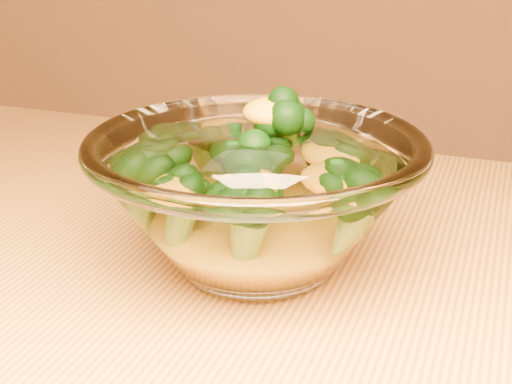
# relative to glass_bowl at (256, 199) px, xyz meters

# --- Properties ---
(glass_bowl) EXTENTS (0.21, 0.21, 0.09)m
(glass_bowl) POSITION_rel_glass_bowl_xyz_m (0.00, 0.00, 0.00)
(glass_bowl) COLOR white
(glass_bowl) RESTS_ON table
(cheese_sauce) EXTENTS (0.11, 0.11, 0.03)m
(cheese_sauce) POSITION_rel_glass_bowl_xyz_m (-0.00, 0.00, -0.02)
(cheese_sauce) COLOR gold
(cheese_sauce) RESTS_ON glass_bowl
(broccoli_heap) EXTENTS (0.17, 0.14, 0.08)m
(broccoli_heap) POSITION_rel_glass_bowl_xyz_m (-0.00, 0.01, 0.01)
(broccoli_heap) COLOR black
(broccoli_heap) RESTS_ON cheese_sauce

